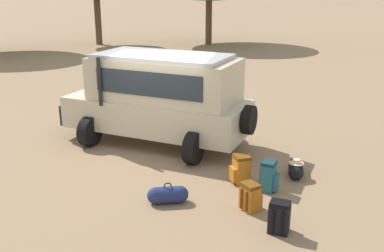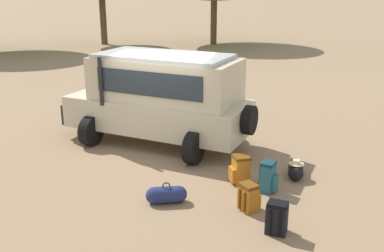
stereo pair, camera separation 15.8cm
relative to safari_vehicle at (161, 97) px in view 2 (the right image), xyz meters
The scene contains 8 objects.
ground_plane 1.43m from the safari_vehicle, 80.29° to the right, with size 320.00×320.00×0.00m, color #8C7051.
safari_vehicle is the anchor object (origin of this frame).
backpack_beside_front_wheel 4.39m from the safari_vehicle, 51.35° to the right, with size 0.46×0.46×0.55m.
backpack_cluster_center 3.97m from the safari_vehicle, 39.11° to the right, with size 0.42×0.40×0.66m.
backpack_near_rear_wheel 3.34m from the safari_vehicle, 41.89° to the right, with size 0.50×0.48×0.63m.
backpack_outermost 5.29m from the safari_vehicle, 51.64° to the right, with size 0.40×0.40×0.60m.
duffel_bag_low_black_case 4.05m from the safari_vehicle, 23.29° to the right, with size 0.34×0.80×0.44m.
duffel_bag_soft_canvas 3.70m from the safari_vehicle, 72.95° to the right, with size 0.80×0.49×0.44m.
Camera 2 is at (3.10, -10.59, 4.24)m, focal length 42.00 mm.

